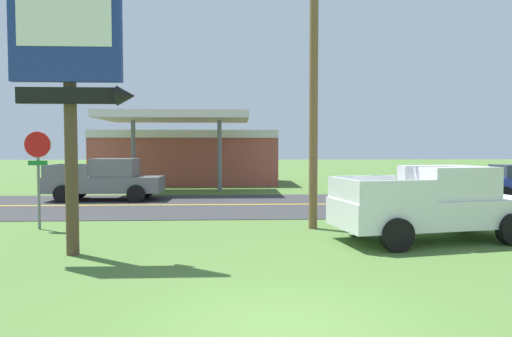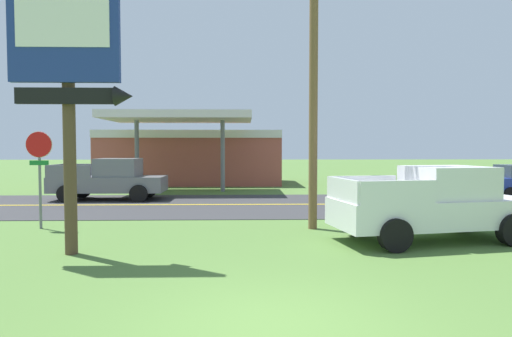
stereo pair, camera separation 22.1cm
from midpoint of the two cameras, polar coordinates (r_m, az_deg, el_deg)
name	(u,v)px [view 1 (the left image)]	position (r m, az deg, el deg)	size (l,w,h in m)	color
ground_plane	(281,327)	(6.38, 2.22, -19.82)	(180.00, 180.00, 0.00)	#4C7033
road_asphalt	(251,205)	(19.04, -0.98, -4.70)	(140.00, 8.00, 0.02)	#333335
road_centre_line	(251,204)	(19.04, -0.98, -4.66)	(126.00, 0.20, 0.01)	gold
motel_sign	(70,63)	(10.91, -23.44, 12.39)	(2.72, 0.54, 6.44)	brown
stop_sign	(38,162)	(14.77, -26.73, 0.75)	(0.80, 0.08, 2.95)	slate
utility_pole	(314,59)	(13.67, 7.00, 13.89)	(2.15, 0.26, 9.54)	brown
gas_station	(188,155)	(30.70, -9.00, 1.67)	(12.00, 11.50, 4.40)	#A84C42
pickup_white_parked_on_lawn	(434,204)	(12.60, 21.56, -4.27)	(5.47, 2.95, 1.96)	silver
pickup_grey_on_road	(107,180)	(21.83, -18.93, -1.39)	(5.20, 2.24, 1.96)	slate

